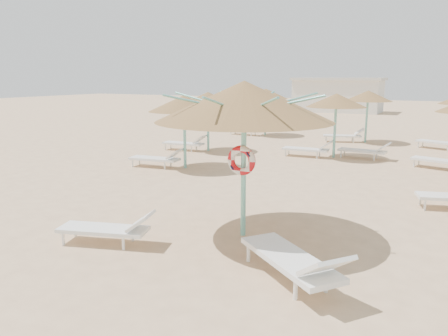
% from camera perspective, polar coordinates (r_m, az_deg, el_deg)
% --- Properties ---
extents(ground, '(120.00, 120.00, 0.00)m').
position_cam_1_polar(ground, '(9.49, 0.72, -8.68)').
color(ground, tan).
rests_on(ground, ground).
extents(main_palapa, '(3.63, 3.63, 3.25)m').
position_cam_1_polar(main_palapa, '(8.89, 2.65, 8.64)').
color(main_palapa, '#6FC2B4').
rests_on(main_palapa, ground).
extents(lounger_main_a, '(2.03, 1.12, 0.71)m').
position_cam_1_polar(lounger_main_a, '(9.16, -14.75, -7.61)').
color(lounger_main_a, white).
rests_on(lounger_main_a, ground).
extents(lounger_main_b, '(2.26, 1.99, 0.85)m').
position_cam_1_polar(lounger_main_b, '(7.34, 9.21, -11.77)').
color(lounger_main_b, white).
rests_on(lounger_main_b, ground).
extents(palapa_field, '(19.47, 13.46, 2.72)m').
position_cam_1_polar(palapa_field, '(17.87, 22.33, 7.70)').
color(palapa_field, '#6FC2B4').
rests_on(palapa_field, ground).
extents(service_hut, '(8.40, 4.40, 3.25)m').
position_cam_1_polar(service_hut, '(44.11, 14.65, 9.26)').
color(service_hut, silver).
rests_on(service_hut, ground).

